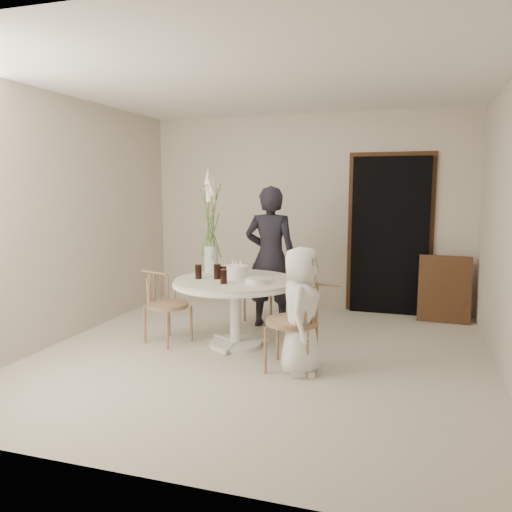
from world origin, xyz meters
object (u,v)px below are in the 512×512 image
(chair_left, at_px, (161,296))
(flower_vase, at_px, (211,226))
(chair_far, at_px, (268,278))
(boy, at_px, (301,311))
(birthday_cake, at_px, (236,271))
(table, at_px, (235,290))
(girl, at_px, (270,257))
(chair_right, at_px, (304,313))

(chair_left, bearing_deg, flower_vase, -24.33)
(chair_far, relative_size, boy, 0.68)
(birthday_cake, bearing_deg, table, -71.83)
(chair_left, relative_size, girl, 0.45)
(chair_right, relative_size, flower_vase, 0.72)
(girl, bearing_deg, table, 77.10)
(chair_left, xyz_separation_m, boy, (1.68, -0.50, 0.08))
(chair_right, distance_m, boy, 0.08)
(chair_right, bearing_deg, chair_left, -102.36)
(chair_right, xyz_separation_m, birthday_cake, (-0.89, 0.61, 0.24))
(girl, relative_size, flower_vase, 1.45)
(chair_far, bearing_deg, girl, -60.37)
(chair_far, distance_m, chair_left, 1.56)
(boy, height_order, birthday_cake, boy)
(chair_far, xyz_separation_m, girl, (0.14, -0.38, 0.34))
(table, height_order, boy, boy)
(boy, relative_size, flower_vase, 0.99)
(boy, bearing_deg, chair_far, 21.08)
(girl, relative_size, boy, 1.46)
(chair_far, xyz_separation_m, chair_right, (0.85, -1.74, 0.03))
(table, xyz_separation_m, boy, (0.84, -0.58, -0.03))
(chair_left, distance_m, boy, 1.76)
(girl, bearing_deg, chair_far, -72.31)
(girl, height_order, birthday_cake, girl)
(table, relative_size, chair_far, 1.65)
(chair_left, bearing_deg, birthday_cake, -57.28)
(chair_left, bearing_deg, girl, -26.74)
(chair_left, xyz_separation_m, flower_vase, (0.43, 0.43, 0.76))
(chair_right, distance_m, girl, 1.57)
(table, height_order, chair_left, chair_left)
(girl, xyz_separation_m, birthday_cake, (-0.18, -0.75, -0.06))
(boy, bearing_deg, chair_left, 69.95)
(boy, bearing_deg, flower_vase, 49.88)
(chair_left, xyz_separation_m, girl, (1.00, 0.93, 0.36))
(chair_far, relative_size, flower_vase, 0.68)
(flower_vase, bearing_deg, girl, 41.25)
(table, height_order, flower_vase, flower_vase)
(chair_far, bearing_deg, flower_vase, -107.10)
(chair_right, bearing_deg, flower_vase, -122.29)
(table, height_order, chair_right, chair_right)
(girl, bearing_deg, flower_vase, 38.27)
(chair_far, xyz_separation_m, birthday_cake, (-0.04, -1.13, 0.28))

